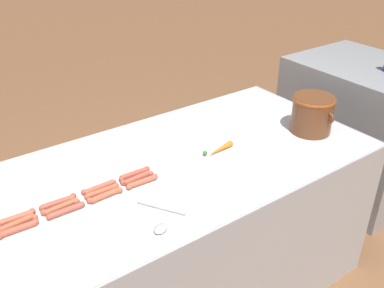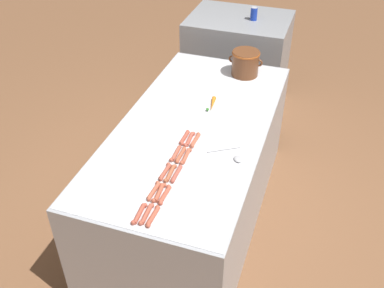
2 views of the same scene
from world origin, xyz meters
name	(u,v)px [view 1 (image 1 of 2)]	position (x,y,z in m)	size (l,w,h in m)	color
griddle_counter	(171,234)	(0.00, 0.00, 0.44)	(1.01, 2.09, 0.88)	#ADAFB5
back_cabinet	(357,129)	(-0.11, 1.74, 0.50)	(0.99, 0.76, 1.00)	#939599
hot_dog_1	(15,218)	(0.00, -0.73, 0.90)	(0.03, 0.16, 0.03)	#BE5E43
hot_dog_2	(58,202)	(0.00, -0.55, 0.90)	(0.03, 0.16, 0.03)	#B35440
hot_dog_3	(99,187)	(0.00, -0.37, 0.90)	(0.03, 0.16, 0.03)	#B95A43
hot_dog_4	(134,174)	(-0.01, -0.19, 0.90)	(0.03, 0.16, 0.03)	#BB513D
hot_dog_6	(17,223)	(0.03, -0.73, 0.90)	(0.04, 0.16, 0.03)	#BB5A40
hot_dog_7	(60,207)	(0.03, -0.55, 0.90)	(0.03, 0.16, 0.03)	#B05E3E
hot_dog_8	(102,191)	(0.03, -0.37, 0.90)	(0.03, 0.16, 0.03)	#B85A3D
hot_dog_9	(137,178)	(0.03, -0.19, 0.90)	(0.03, 0.16, 0.03)	#BB5543
hot_dog_11	(18,229)	(0.07, -0.74, 0.90)	(0.03, 0.16, 0.03)	#BC543E
hot_dog_12	(66,211)	(0.07, -0.55, 0.90)	(0.03, 0.16, 0.03)	#B25343
hot_dog_13	(105,195)	(0.07, -0.37, 0.90)	(0.03, 0.16, 0.03)	#BC5C41
hot_dog_14	(142,182)	(0.07, -0.19, 0.90)	(0.03, 0.16, 0.03)	#BD5D42
bean_pot	(312,112)	(0.16, 0.82, 1.00)	(0.28, 0.23, 0.21)	brown
serving_spoon	(161,221)	(0.35, -0.27, 0.89)	(0.25, 0.18, 0.02)	#B7B7BC
carrot	(219,149)	(0.05, 0.27, 0.90)	(0.06, 0.18, 0.03)	orange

